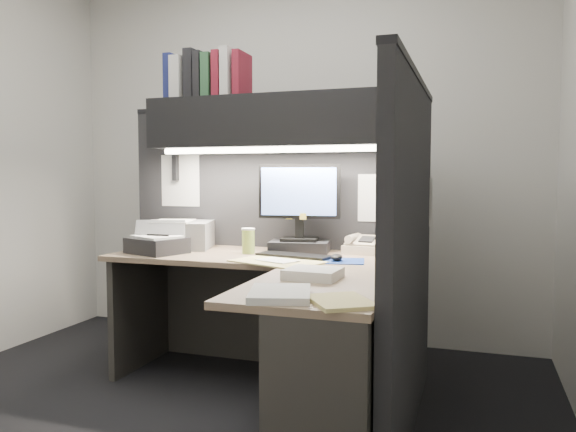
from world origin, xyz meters
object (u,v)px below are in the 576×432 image
Objects in this scene: desk at (282,335)px; telephone at (363,246)px; printer at (177,235)px; monitor at (299,218)px; keyboard at (294,256)px; overhead_shelf at (276,122)px; notebook_stack at (157,245)px; coffee_cup at (248,242)px.

telephone reaches higher than desk.
desk is at bearing -52.94° from printer.
monitor is 1.23× the size of keyboard.
overhead_shelf is 7.44× the size of telephone.
overhead_shelf is at bearing -10.52° from printer.
notebook_stack reaches higher than telephone.
printer is at bearing 92.08° from notebook_stack.
desk is at bearing -66.12° from keyboard.
desk is 1.07m from notebook_stack.
notebook_stack is at bearing -152.71° from overhead_shelf.
overhead_shelf is at bearing 56.40° from coffee_cup.
overhead_shelf is 11.25× the size of coffee_cup.
notebook_stack is at bearing 154.90° from desk.
desk is at bearing -87.62° from monitor.
coffee_cup is 0.33× the size of printer.
keyboard is at bearing -14.98° from coffee_cup.
telephone is at bearing 74.93° from desk.
coffee_cup is at bearing 16.93° from notebook_stack.
notebook_stack is (-0.62, -0.32, -0.72)m from overhead_shelf.
keyboard is 2.01× the size of telephone.
monitor is 2.49× the size of telephone.
monitor is at bearing -8.55° from overhead_shelf.
telephone is 0.50× the size of printer.
overhead_shelf is 0.73m from coffee_cup.
telephone is at bearing 4.87° from monitor.
monitor is 0.33m from coffee_cup.
monitor reaches higher than desk.
coffee_cup is (-0.31, 0.08, 0.06)m from keyboard.
coffee_cup is (-0.11, -0.16, -0.70)m from overhead_shelf.
coffee_cup reaches higher than desk.
coffee_cup reaches higher than telephone.
desk is 12.34× the size of coffee_cup.
overhead_shelf is 3.74× the size of printer.
keyboard is 3.05× the size of coffee_cup.
desk is 1.21m from printer.
desk is 0.60m from keyboard.
telephone is (0.36, 0.09, -0.17)m from monitor.
notebook_stack is at bearing -154.27° from telephone.
desk is 4.05× the size of keyboard.
notebook_stack is (0.01, -0.25, -0.04)m from printer.
keyboard is at bearing -28.83° from printer.
overhead_shelf reaches higher than telephone.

